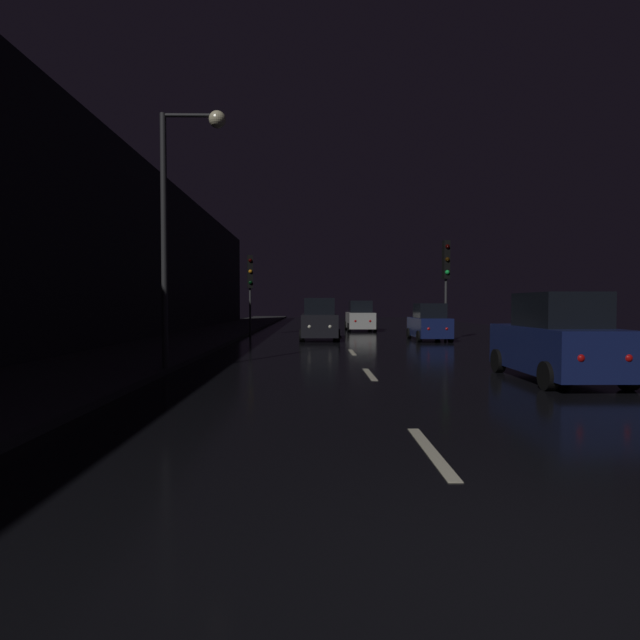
# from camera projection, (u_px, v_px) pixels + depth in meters

# --- Properties ---
(ground) EXTENTS (27.26, 84.00, 0.02)m
(ground) POSITION_uv_depth(u_px,v_px,m) (340.00, 337.00, 27.67)
(ground) COLOR black
(sidewalk_left) EXTENTS (4.40, 84.00, 0.15)m
(sidewalk_left) POSITION_uv_depth(u_px,v_px,m) (205.00, 336.00, 27.58)
(sidewalk_left) COLOR #28282B
(sidewalk_left) RESTS_ON ground
(building_facade_left) EXTENTS (0.80, 63.00, 8.87)m
(building_facade_left) POSITION_uv_depth(u_px,v_px,m) (134.00, 249.00, 23.91)
(building_facade_left) COLOR black
(building_facade_left) RESTS_ON ground
(lane_centerline) EXTENTS (0.16, 24.13, 0.01)m
(lane_centerline) POSITION_uv_depth(u_px,v_px,m) (352.00, 353.00, 18.73)
(lane_centerline) COLOR beige
(lane_centerline) RESTS_ON ground
(traffic_light_far_left) EXTENTS (0.37, 0.48, 4.64)m
(traffic_light_far_left) POSITION_uv_depth(u_px,v_px,m) (250.00, 278.00, 28.97)
(traffic_light_far_left) COLOR #38383A
(traffic_light_far_left) RESTS_ON ground
(traffic_light_far_right) EXTENTS (0.34, 0.47, 4.97)m
(traffic_light_far_right) POSITION_uv_depth(u_px,v_px,m) (446.00, 268.00, 24.91)
(traffic_light_far_right) COLOR #38383A
(traffic_light_far_right) RESTS_ON ground
(streetlamp_overhead) EXTENTS (1.70, 0.44, 6.81)m
(streetlamp_overhead) POSITION_uv_depth(u_px,v_px,m) (182.00, 199.00, 13.00)
(streetlamp_overhead) COLOR #2D2D30
(streetlamp_overhead) RESTS_ON ground
(car_approaching_headlights) EXTENTS (1.94, 4.21, 2.12)m
(car_approaching_headlights) POSITION_uv_depth(u_px,v_px,m) (319.00, 321.00, 25.57)
(car_approaching_headlights) COLOR black
(car_approaching_headlights) RESTS_ON ground
(car_parked_right_near) EXTENTS (1.92, 4.15, 2.09)m
(car_parked_right_near) POSITION_uv_depth(u_px,v_px,m) (557.00, 340.00, 11.92)
(car_parked_right_near) COLOR #141E51
(car_parked_right_near) RESTS_ON ground
(car_parked_right_far) EXTENTS (1.70, 3.68, 1.85)m
(car_parked_right_far) POSITION_uv_depth(u_px,v_px,m) (429.00, 323.00, 25.13)
(car_parked_right_far) COLOR #141E51
(car_parked_right_far) RESTS_ON ground
(car_distant_taillights) EXTENTS (1.88, 4.07, 2.05)m
(car_distant_taillights) POSITION_uv_depth(u_px,v_px,m) (360.00, 317.00, 33.82)
(car_distant_taillights) COLOR silver
(car_distant_taillights) RESTS_ON ground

